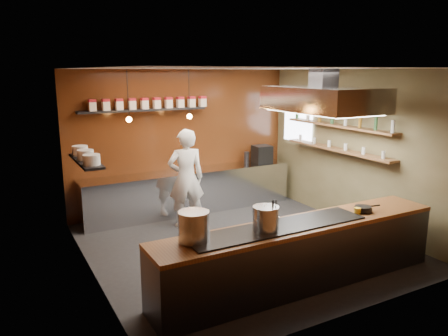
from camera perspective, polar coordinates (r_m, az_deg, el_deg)
floor at (r=7.69m, az=2.38°, el=-10.10°), size 5.00×5.00×0.00m
back_wall at (r=9.44m, az=-5.34°, el=3.60°), size 5.00×0.00×5.00m
left_wall at (r=6.36m, az=-17.23°, el=-1.29°), size 0.00×5.00×5.00m
right_wall at (r=8.77m, az=16.66°, el=2.44°), size 0.00×5.00×5.00m
ceiling at (r=7.10m, az=2.61°, el=12.87°), size 5.00×5.00×0.00m
window_pane at (r=9.95m, az=9.66°, el=6.26°), size 0.00×1.00×1.00m
prep_counter at (r=9.37m, az=-4.41°, el=-3.03°), size 4.60×0.65×0.90m
pass_counter at (r=6.29m, az=10.01°, el=-10.99°), size 4.40×0.72×0.94m
tin_shelf at (r=8.91m, az=-10.44°, el=7.45°), size 2.60×0.26×0.04m
plate_shelf at (r=7.34m, az=-17.60°, el=0.88°), size 0.30×1.40×0.04m
bottle_shelf_upper at (r=8.82m, az=14.71°, el=5.37°), size 0.26×2.80×0.04m
bottle_shelf_lower at (r=8.88m, az=14.54°, el=2.36°), size 0.26×2.80×0.04m
extractor_hood at (r=7.55m, az=12.76°, el=8.80°), size 1.20×2.00×0.72m
pendant_left at (r=8.14m, az=-12.32°, el=6.57°), size 0.10×0.10×0.95m
pendant_right at (r=8.55m, az=-4.54°, el=7.09°), size 0.10×0.10×0.95m
storage_tins at (r=8.95m, az=-9.55°, el=8.35°), size 2.43×0.13×0.22m
plate_stacks at (r=7.32m, az=-17.65°, el=1.65°), size 0.26×1.16×0.16m
bottles at (r=8.80m, az=14.76°, el=6.27°), size 0.06×2.66×0.24m
wine_glasses at (r=8.87m, az=14.57°, el=2.90°), size 0.07×2.37×0.13m
stockpot_large at (r=5.33m, az=-3.96°, el=-7.59°), size 0.47×0.47×0.37m
stockpot_small at (r=5.69m, az=5.46°, el=-6.57°), size 0.37×0.37×0.32m
utensil_crock at (r=5.76m, az=6.51°, el=-7.13°), size 0.15×0.15×0.18m
frying_pan at (r=6.81m, az=17.73°, el=-5.04°), size 0.43×0.26×0.07m
butter_jar at (r=6.69m, az=17.02°, el=-5.36°), size 0.11×0.11×0.09m
espresso_machine at (r=10.10m, az=4.99°, el=1.85°), size 0.41×0.40×0.39m
chef at (r=8.39m, az=-4.98°, el=-1.34°), size 0.77×0.58×1.91m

